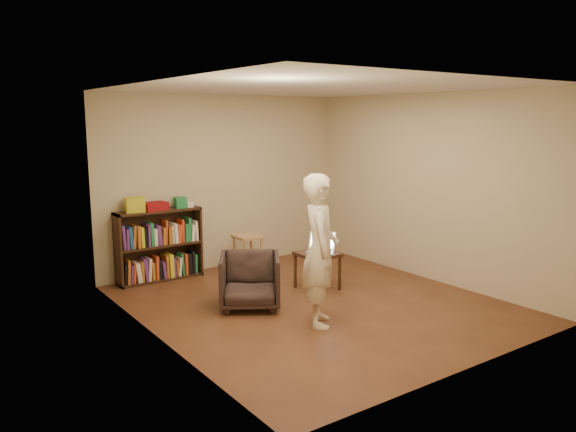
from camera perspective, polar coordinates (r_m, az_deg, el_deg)
floor at (r=7.00m, az=2.72°, el=-8.86°), size 4.50×4.50×0.00m
ceiling at (r=6.64m, az=2.91°, el=12.91°), size 4.50×4.50×0.00m
wall_back at (r=8.57m, az=-6.50°, el=3.46°), size 4.00×0.00×4.00m
wall_left at (r=5.70m, az=-13.25°, el=0.06°), size 0.00×4.50×4.50m
wall_right at (r=8.07m, az=14.09°, el=2.84°), size 0.00×4.50×4.50m
bookshelf at (r=8.09m, az=-12.96°, el=-3.30°), size 1.20×0.30×1.00m
box_yellow at (r=7.83m, az=-15.28°, el=1.10°), size 0.27×0.22×0.20m
red_cloth at (r=7.93m, az=-13.45°, el=0.96°), size 0.36×0.29×0.11m
box_green at (r=8.07m, az=-10.90°, el=1.36°), size 0.17×0.17×0.15m
box_white at (r=8.12m, az=-9.96°, el=1.17°), size 0.10×0.10×0.08m
stool at (r=8.35m, az=-4.12°, el=-2.67°), size 0.37×0.37×0.54m
armchair at (r=6.78m, az=-3.89°, el=-6.57°), size 0.98×0.98×0.66m
side_table at (r=7.47m, az=3.01°, el=-4.36°), size 0.49×0.49×0.50m
laptop at (r=7.49m, az=3.34°, el=-3.22°), size 0.51×0.51×0.24m
person at (r=6.10m, az=3.28°, el=-3.50°), size 0.67×0.73×1.67m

